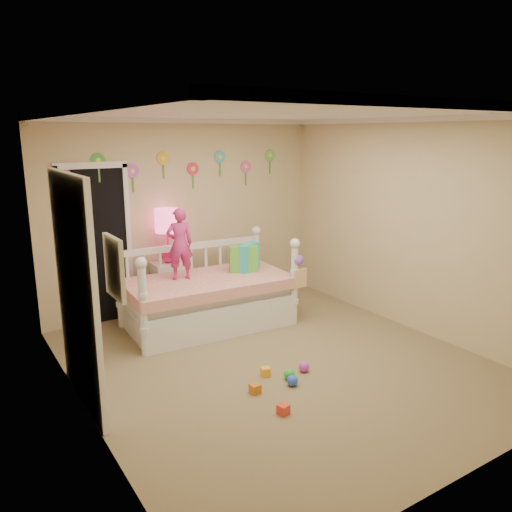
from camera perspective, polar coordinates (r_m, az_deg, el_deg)
floor at (r=5.59m, az=2.50°, el=-11.89°), size 4.00×4.50×0.01m
ceiling at (r=5.05m, az=2.82°, el=15.79°), size 4.00×4.50×0.01m
back_wall at (r=7.09m, az=-7.92°, el=4.52°), size 4.00×0.01×2.60m
left_wall at (r=4.36m, az=-19.36°, el=-1.89°), size 0.01×4.50×2.60m
right_wall at (r=6.51m, az=17.22°, el=3.22°), size 0.01×4.50×2.60m
crown_molding at (r=5.05m, az=2.82°, el=15.45°), size 4.00×4.50×0.06m
daybed at (r=6.45m, az=-5.47°, el=-3.00°), size 2.16×1.24×1.14m
pillow_turquoise at (r=6.69m, az=-0.82°, el=-0.14°), size 0.38×0.28×0.36m
pillow_lime at (r=6.64m, az=-1.42°, el=-0.34°), size 0.39×0.26×0.35m
child at (r=6.31m, az=-8.60°, el=1.35°), size 0.36×0.28×0.90m
nightstand at (r=7.01m, az=-9.66°, el=-3.57°), size 0.43×0.33×0.72m
table_lamp at (r=6.81m, az=-9.94°, el=3.21°), size 0.33×0.33×0.73m
closet_doorway at (r=6.71m, az=-17.51°, el=1.19°), size 0.90×0.04×2.07m
flower_decals at (r=6.97m, az=-8.73°, el=9.63°), size 3.40×0.02×0.50m
mirror_closet at (r=4.72m, az=-19.52°, el=-3.91°), size 0.07×1.30×2.10m
wall_picture at (r=3.46m, az=-15.67°, el=-1.27°), size 0.05×0.34×0.42m
hanging_bag at (r=6.47m, az=4.72°, el=-1.80°), size 0.20×0.16×0.36m
toy_scatter at (r=4.90m, az=6.29°, el=-15.16°), size 0.85×1.33×0.11m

